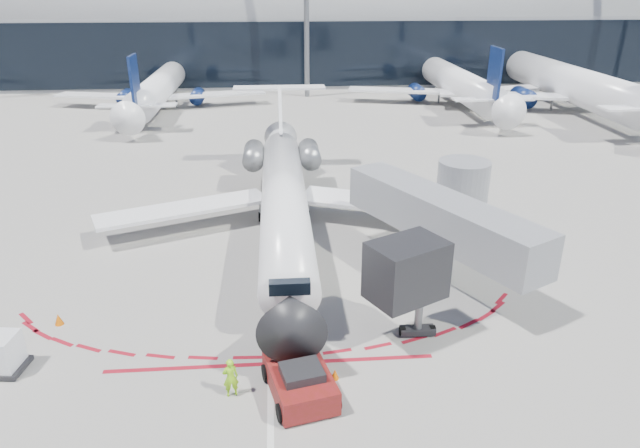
{
  "coord_description": "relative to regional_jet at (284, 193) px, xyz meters",
  "views": [
    {
      "loc": [
        0.54,
        -31.54,
        15.14
      ],
      "look_at": [
        2.77,
        -3.17,
        2.82
      ],
      "focal_mm": 32.0,
      "sensor_mm": 36.0,
      "label": 1
    }
  ],
  "objects": [
    {
      "name": "safety_cone_left",
      "position": [
        -10.92,
        -10.37,
        -2.2
      ],
      "size": [
        0.41,
        0.41,
        0.57
      ],
      "primitive_type": "cone",
      "color": "#D65D04",
      "rests_on": "ground"
    },
    {
      "name": "light_mast_centre",
      "position": [
        4.09,
        45.32,
        10.01
      ],
      "size": [
        0.7,
        0.7,
        25.0
      ],
      "primitive_type": "cylinder",
      "color": "slate",
      "rests_on": "ground"
    },
    {
      "name": "safety_cone_right",
      "position": [
        1.73,
        -15.37,
        -2.26
      ],
      "size": [
        0.33,
        0.33,
        0.46
      ],
      "primitive_type": "cone",
      "color": "#D65D04",
      "rests_on": "ground"
    },
    {
      "name": "bg_airliner_2",
      "position": [
        23.14,
        40.31,
        2.78
      ],
      "size": [
        32.58,
        34.5,
        10.54
      ],
      "primitive_type": null,
      "color": "white",
      "rests_on": "ground"
    },
    {
      "name": "bg_airliner_1",
      "position": [
        -14.79,
        40.0,
        2.48
      ],
      "size": [
        30.69,
        32.49,
        9.93
      ],
      "primitive_type": null,
      "color": "white",
      "rests_on": "ground"
    },
    {
      "name": "ramp_worker",
      "position": [
        -2.44,
        -16.04,
        -1.64
      ],
      "size": [
        0.7,
        0.55,
        1.7
      ],
      "primitive_type": "imported",
      "rotation": [
        0.0,
        0.0,
        3.39
      ],
      "color": "#91E718",
      "rests_on": "ground"
    },
    {
      "name": "apron_centerline",
      "position": [
        -0.91,
        -0.68,
        -2.48
      ],
      "size": [
        0.25,
        40.0,
        0.01
      ],
      "primitive_type": "cube",
      "color": "silver",
      "rests_on": "ground"
    },
    {
      "name": "terminal_building",
      "position": [
        -0.91,
        62.29,
        6.03
      ],
      "size": [
        150.0,
        24.15,
        24.0
      ],
      "color": "gray",
      "rests_on": "ground"
    },
    {
      "name": "bg_airliner_3",
      "position": [
        36.11,
        34.79,
        3.65
      ],
      "size": [
        37.96,
        40.19,
        12.28
      ],
      "primitive_type": null,
      "color": "white",
      "rests_on": "ground"
    },
    {
      "name": "ground",
      "position": [
        -0.91,
        -2.68,
        -2.49
      ],
      "size": [
        260.0,
        260.0,
        0.0
      ],
      "primitive_type": "plane",
      "color": "slate",
      "rests_on": "ground"
    },
    {
      "name": "uld_container",
      "position": [
        -12.05,
        -13.74,
        -1.65
      ],
      "size": [
        1.97,
        1.74,
        1.68
      ],
      "rotation": [
        0.0,
        0.0,
        -0.13
      ],
      "color": "black",
      "rests_on": "ground"
    },
    {
      "name": "jet_bridge",
      "position": [
        8.88,
        -5.7,
        0.52
      ],
      "size": [
        10.03,
        15.2,
        4.9
      ],
      "color": "gray",
      "rests_on": "ground"
    },
    {
      "name": "apron_stop_bar",
      "position": [
        -0.91,
        -14.18,
        -2.48
      ],
      "size": [
        14.0,
        0.25,
        0.01
      ],
      "primitive_type": "cube",
      "color": "maroon",
      "rests_on": "ground"
    },
    {
      "name": "pushback_tug",
      "position": [
        0.26,
        -16.19,
        -1.84
      ],
      "size": [
        3.08,
        5.78,
        1.47
      ],
      "rotation": [
        0.0,
        0.0,
        0.23
      ],
      "color": "#60170D",
      "rests_on": "ground"
    },
    {
      "name": "regional_jet",
      "position": [
        0.0,
        0.0,
        0.0
      ],
      "size": [
        24.13,
        29.75,
        7.45
      ],
      "color": "white",
      "rests_on": "ground"
    }
  ]
}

